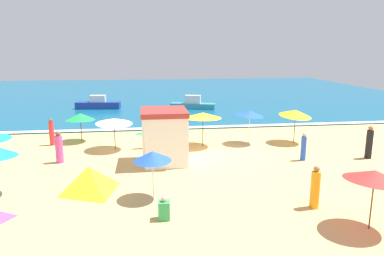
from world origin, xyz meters
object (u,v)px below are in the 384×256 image
Objects in this scene: beach_umbrella_1 at (152,156)px; beachgoer_0 at (315,188)px; beach_umbrella_2 at (203,115)px; beach_umbrella_4 at (114,121)px; small_boat_0 at (98,104)px; lifeguard_cabana at (164,136)px; beachgoer_3 at (164,209)px; beachgoer_6 at (369,143)px; beachgoer_1 at (59,148)px; beach_umbrella_7 at (375,176)px; beach_umbrella_0 at (295,113)px; beachgoer_8 at (52,132)px; beachgoer_7 at (147,134)px; beachgoer_4 at (304,147)px; small_boat_1 at (193,104)px; beach_tent at (89,178)px; beach_umbrella_8 at (80,117)px; beach_umbrella_3 at (250,113)px.

beach_umbrella_1 reaches higher than beachgoer_0.
beach_umbrella_2 reaches higher than beach_umbrella_4.
beach_umbrella_2 is 0.65× the size of small_boat_0.
lifeguard_cabana is at bearing -130.60° from beach_umbrella_2.
beachgoer_6 is at bearing 26.66° from beachgoer_3.
lifeguard_cabana is 5.61m from beachgoer_1.
beach_umbrella_7 is at bearing -51.96° from lifeguard_cabana.
beach_umbrella_0 is (8.52, 3.03, 0.49)m from lifeguard_cabana.
lifeguard_cabana is 1.67× the size of beachgoer_8.
beachgoer_8 is (-5.88, 1.52, -0.08)m from beachgoer_7.
beachgoer_8 is (-3.99, 1.55, -0.93)m from beach_umbrella_4.
beach_umbrella_1 is at bearing -48.22° from beachgoer_1.
beachgoer_8 is at bearing 108.54° from beachgoer_1.
beachgoer_4 reaches higher than small_boat_1.
beach_tent is 21.31m from small_boat_1.
beach_umbrella_4 is at bearing -79.64° from small_boat_0.
small_boat_1 is at bearing 70.30° from beach_tent.
small_boat_0 is (-0.42, 12.74, -1.09)m from beach_umbrella_8.
beachgoer_7 is (-9.42, -0.11, -1.04)m from beach_umbrella_0.
beach_umbrella_4 reaches higher than beach_umbrella_8.
beach_umbrella_0 is 4.77m from beachgoer_6.
beach_umbrella_2 is 1.50× the size of beachgoer_7.
beach_umbrella_1 is at bearing -101.94° from small_boat_1.
beach_umbrella_7 reaches higher than beachgoer_1.
small_boat_1 is at bearing -8.10° from small_boat_0.
beachgoer_8 is (-14.27, 5.08, 0.07)m from beachgoer_4.
small_boat_1 reaches higher than small_boat_0.
beach_umbrella_7 is (7.15, -3.52, 0.11)m from beach_umbrella_1.
beach_umbrella_2 is 8.92m from beach_tent.
small_boat_1 is (1.21, 13.59, -1.42)m from beach_umbrella_2.
beach_umbrella_4 is (-2.07, 7.58, -0.03)m from beach_umbrella_1.
beachgoer_4 is (-1.03, -3.66, -1.19)m from beach_umbrella_0.
beachgoer_8 is at bearing 113.00° from beach_tent.
small_boat_0 is at bearing 90.03° from beachgoer_1.
beachgoer_4 is 0.34× the size of small_boat_1.
beach_umbrella_3 is (3.04, 0.25, 0.03)m from beach_umbrella_2.
beach_umbrella_1 is 0.83× the size of beach_umbrella_3.
beach_umbrella_8 is at bearing -88.09° from small_boat_0.
beach_umbrella_1 is 7.97m from beach_umbrella_7.
beach_umbrella_7 is at bearing -43.77° from beachgoer_8.
small_boat_0 is (-14.06, 14.86, -1.39)m from beach_umbrella_0.
small_boat_1 is at bearing 97.78° from beach_umbrella_3.
beach_umbrella_2 is at bearing 156.66° from beachgoer_6.
beachgoer_0 is 1.08× the size of beachgoer_4.
beachgoer_6 is (14.01, -3.65, -0.88)m from beach_umbrella_4.
beachgoer_6 is at bearing -16.91° from beachgoer_7.
beach_umbrella_8 is (-4.39, 9.84, -0.14)m from beach_umbrella_1.
beach_umbrella_8 is (-10.70, 1.92, -0.34)m from beach_umbrella_3.
beachgoer_1 is at bearing 172.89° from lifeguard_cabana.
beach_tent is (-11.93, -6.53, -1.40)m from beach_umbrella_0.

